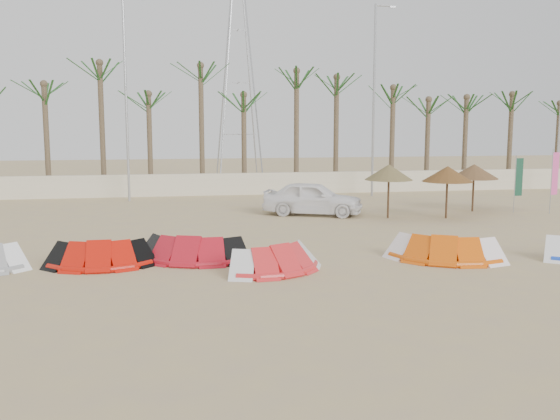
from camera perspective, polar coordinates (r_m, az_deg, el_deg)
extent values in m
plane|color=tan|center=(16.20, 3.73, -7.50)|extent=(120.00, 120.00, 0.00)
cube|color=beige|center=(37.53, -4.26, 2.38)|extent=(60.00, 0.30, 1.30)
cylinder|color=brown|center=(38.67, -10.47, 6.30)|extent=(0.32, 0.32, 6.50)
ellipsoid|color=#194719|center=(38.72, -10.59, 11.11)|extent=(4.00, 4.00, 2.40)
cylinder|color=brown|center=(39.88, 4.15, 6.46)|extent=(0.32, 0.32, 6.50)
ellipsoid|color=#194719|center=(39.92, 4.19, 11.13)|extent=(4.00, 4.00, 2.40)
cylinder|color=brown|center=(43.42, 17.13, 6.26)|extent=(0.32, 0.32, 6.50)
ellipsoid|color=#194719|center=(43.46, 17.31, 10.54)|extent=(4.00, 4.00, 2.40)
cylinder|color=#A5A8AD|center=(35.25, -13.90, 9.70)|extent=(0.14, 0.14, 11.00)
cylinder|color=#A5A8AD|center=(37.08, 8.57, 9.75)|extent=(0.14, 0.14, 11.00)
cylinder|color=#A5A8AD|center=(37.80, 9.50, 17.94)|extent=(1.00, 0.08, 0.08)
cube|color=#A5A8AD|center=(37.96, 10.25, 17.80)|extent=(0.35, 0.14, 0.10)
cube|color=white|center=(19.98, -22.91, -4.40)|extent=(0.66, 1.13, 0.40)
cylinder|color=red|center=(19.55, -16.09, -4.79)|extent=(2.91, 0.23, 0.20)
cube|color=black|center=(19.81, -19.85, -4.35)|extent=(0.61, 1.11, 0.40)
cube|color=black|center=(19.52, -12.24, -4.22)|extent=(0.61, 1.11, 0.40)
cylinder|color=#B2121F|center=(19.76, -8.05, -4.42)|extent=(3.14, 1.32, 0.20)
cube|color=black|center=(19.83, -12.34, -4.04)|extent=(0.94, 1.24, 0.40)
cube|color=black|center=(19.92, -3.83, -3.81)|extent=(0.94, 1.24, 0.40)
cylinder|color=red|center=(18.16, -0.26, -5.45)|extent=(2.55, 1.43, 0.20)
cube|color=silver|center=(18.06, -4.22, -5.06)|extent=(1.03, 1.25, 0.40)
cube|color=silver|center=(18.46, 3.51, -4.76)|extent=(1.03, 1.25, 0.40)
cylinder|color=#E25408|center=(20.32, 14.79, -4.26)|extent=(3.00, 1.73, 0.20)
cube|color=white|center=(19.81, 10.78, -4.00)|extent=(1.05, 1.25, 0.40)
cube|color=white|center=(21.03, 18.37, -3.57)|extent=(1.05, 1.25, 0.40)
cube|color=white|center=(21.59, 23.51, -3.54)|extent=(0.74, 1.17, 0.40)
cylinder|color=#4C331E|center=(28.64, 9.88, 1.59)|extent=(0.10, 0.10, 2.35)
cone|color=olive|center=(28.56, 9.93, 3.43)|extent=(2.18, 2.18, 0.70)
cylinder|color=#4C331E|center=(29.19, 15.01, 1.48)|extent=(0.10, 0.10, 2.27)
cone|color=brown|center=(29.11, 15.07, 3.21)|extent=(2.29, 2.29, 0.70)
cylinder|color=#4C331E|center=(31.83, 17.25, 1.86)|extent=(0.10, 0.10, 2.21)
cone|color=brown|center=(31.75, 17.32, 3.40)|extent=(2.34, 2.34, 0.70)
cylinder|color=#A5A8AD|center=(32.14, 23.56, 2.39)|extent=(0.04, 0.04, 3.09)
cube|color=#E54B99|center=(32.23, 23.92, 3.05)|extent=(0.41, 0.13, 2.01)
cylinder|color=#A5A8AD|center=(31.89, 20.68, 2.23)|extent=(0.04, 0.04, 2.78)
cube|color=#16432E|center=(31.97, 21.05, 2.82)|extent=(0.42, 0.08, 1.81)
imported|color=white|center=(29.30, 3.02, 1.08)|extent=(5.01, 3.51, 1.58)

